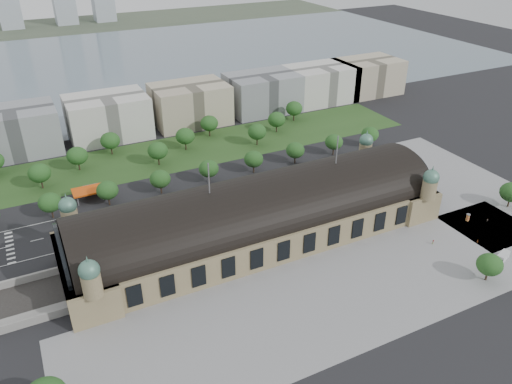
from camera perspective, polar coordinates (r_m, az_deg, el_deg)
name	(u,v)px	position (r m, az deg, el deg)	size (l,w,h in m)	color
ground	(259,237)	(201.35, 0.31, -5.22)	(900.00, 900.00, 0.00)	black
station	(259,216)	(195.75, 0.31, -2.73)	(150.00, 48.40, 44.30)	#8D7E57
plaza_south	(343,295)	(176.14, 9.91, -11.53)	(190.00, 48.00, 0.12)	gray
plaza_east	(449,184)	(258.26, 21.15, 0.89)	(56.00, 100.00, 0.12)	gray
road_slab	(180,206)	(225.05, -8.65, -1.57)	(260.00, 26.00, 0.10)	black
grass_belt	(156,157)	(273.41, -11.41, 3.93)	(300.00, 45.00, 0.10)	#284B1E
petrol_station	(90,190)	(241.44, -18.44, 0.21)	(14.00, 13.00, 5.05)	#DB4B0C
lake	(104,65)	(466.69, -16.97, 13.74)	(700.00, 320.00, 0.08)	slate
far_shore	(69,25)	(660.58, -20.60, 17.41)	(700.00, 120.00, 0.14)	#44513D
office_2	(14,132)	(299.10, -25.93, 6.24)	(45.00, 32.00, 24.00)	gray
office_3	(108,117)	(302.50, -16.55, 8.24)	(45.00, 32.00, 24.00)	beige
office_4	(190,104)	(313.93, -7.54, 9.94)	(45.00, 32.00, 24.00)	#B5AA8E
office_5	(262,93)	(332.56, 0.73, 11.28)	(45.00, 32.00, 24.00)	gray
office_6	(320,84)	(354.56, 7.36, 12.18)	(45.00, 32.00, 24.00)	beige
office_7	(367,76)	(377.56, 12.57, 12.77)	(45.00, 32.00, 24.00)	#B5AA8E
tree_row_2	(50,203)	(227.54, -22.49, -1.12)	(9.60, 9.60, 11.52)	#2D2116
tree_row_3	(107,190)	(229.16, -16.63, 0.19)	(9.60, 9.60, 11.52)	#2D2116
tree_row_4	(160,179)	(233.26, -10.90, 1.46)	(9.60, 9.60, 11.52)	#2D2116
tree_row_5	(209,169)	(239.70, -5.43, 2.67)	(9.60, 9.60, 11.52)	#2D2116
tree_row_6	(254,159)	(248.30, -0.27, 3.78)	(9.60, 9.60, 11.52)	#2D2116
tree_row_7	(295,150)	(258.85, 4.51, 4.78)	(9.60, 9.60, 11.52)	#2D2116
tree_row_8	(334,142)	(271.12, 8.90, 5.67)	(9.60, 9.60, 11.52)	#2D2116
tree_row_9	(370,134)	(284.89, 12.90, 6.45)	(9.60, 9.60, 11.52)	#2D2116
tree_belt_3	(39,173)	(254.20, -23.51, 2.00)	(10.40, 10.40, 12.48)	#2D2116
tree_belt_4	(77,156)	(266.03, -19.76, 3.92)	(10.40, 10.40, 12.48)	#2D2116
tree_belt_5	(110,141)	(279.17, -16.33, 5.66)	(10.40, 10.40, 12.48)	#2D2116
tree_belt_6	(158,151)	(261.06, -11.17, 4.67)	(10.40, 10.40, 12.48)	#2D2116
tree_belt_7	(185,136)	(276.53, -8.11, 6.35)	(10.40, 10.40, 12.48)	#2D2116
tree_belt_8	(209,123)	(292.91, -5.37, 7.83)	(10.40, 10.40, 12.48)	#2D2116
tree_belt_9	(257,132)	(279.60, 0.12, 6.90)	(10.40, 10.40, 12.48)	#2D2116
tree_belt_10	(277,119)	(297.76, 2.38, 8.29)	(10.40, 10.40, 12.48)	#2D2116
tree_belt_11	(294,108)	(316.48, 4.38, 9.50)	(10.40, 10.40, 12.48)	#2D2116
tree_plaza_ne	(512,192)	(245.13, 27.18, -0.02)	(10.00, 10.00, 11.69)	#2D2116
tree_plaza_s	(490,265)	(193.63, 25.15, -7.52)	(9.00, 9.00, 10.64)	#2D2116
traffic_car_1	(62,219)	(226.82, -21.27, -2.92)	(1.62, 4.66, 1.53)	gray
traffic_car_3	(165,199)	(230.17, -10.32, -0.78)	(1.98, 4.88, 1.42)	maroon
traffic_car_4	(235,195)	(229.52, -2.39, -0.36)	(1.89, 4.71, 1.60)	#1A1947
traffic_car_5	(269,179)	(243.51, 1.50, 1.50)	(1.75, 5.01, 1.65)	#525559
parked_car_0	(92,249)	(203.85, -18.22, -6.18)	(1.50, 4.31, 1.42)	black
parked_car_1	(100,241)	(207.52, -17.38, -5.37)	(2.12, 4.60, 1.28)	maroon
parked_car_2	(101,245)	(205.08, -17.27, -5.78)	(1.96, 4.82, 1.40)	#1F1A49
parked_car_3	(116,241)	(205.51, -15.76, -5.42)	(1.84, 4.56, 1.55)	#58595F
parked_car_4	(178,227)	(209.18, -8.87, -3.95)	(1.39, 3.97, 1.31)	silver
parked_car_5	(193,219)	(213.71, -7.21, -3.05)	(2.16, 4.68, 1.30)	gray
parked_car_6	(186,225)	(210.00, -7.95, -3.71)	(2.05, 5.04, 1.46)	black
bus_west	(181,212)	(216.95, -8.58, -2.28)	(2.96, 12.65, 3.52)	red
bus_mid	(258,197)	(225.90, 0.17, -0.56)	(2.98, 12.75, 3.55)	silver
bus_east	(303,183)	(238.65, 5.40, 1.00)	(2.85, 12.18, 3.39)	beige
van_south	(503,257)	(210.00, 26.37, -6.65)	(6.98, 4.57, 2.81)	silver
advertising_column	(468,217)	(229.25, 23.05, -2.69)	(1.70, 1.70, 3.23)	#C6314D
pedestrian_0	(433,242)	(208.91, 19.58, -5.42)	(0.94, 0.54, 1.93)	gray
pedestrian_1	(478,241)	(216.13, 23.99, -5.16)	(0.64, 0.42, 1.76)	gray
pedestrian_2	(487,220)	(232.38, 24.94, -2.93)	(0.79, 0.46, 1.63)	gray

